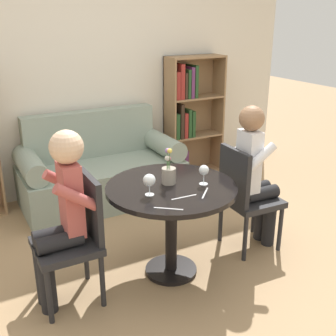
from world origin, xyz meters
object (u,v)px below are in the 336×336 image
object	(u,v)px
person_right	(255,175)
wine_glass_right	(204,171)
chair_left	(76,234)
person_left	(61,214)
bookshelf_right	(187,116)
wine_glass_left	(149,181)
chair_right	(245,194)
couch	(101,172)
flower_vase	(169,173)

from	to	relation	value
person_right	wine_glass_right	bearing A→B (deg)	102.99
chair_left	person_left	distance (m)	0.19
bookshelf_right	wine_glass_right	size ratio (longest dim) A/B	9.74
person_left	wine_glass_left	world-z (taller)	person_left
chair_right	wine_glass_left	xyz separation A→B (m)	(-0.92, -0.10, 0.33)
wine_glass_left	couch	bearing A→B (deg)	82.57
chair_left	bookshelf_right	bearing A→B (deg)	132.68
wine_glass_right	flower_vase	world-z (taller)	flower_vase
bookshelf_right	chair_right	world-z (taller)	bookshelf_right
bookshelf_right	wine_glass_right	world-z (taller)	bookshelf_right
person_right	chair_left	bearing A→B (deg)	91.50
couch	flower_vase	world-z (taller)	flower_vase
wine_glass_right	flower_vase	xyz separation A→B (m)	(-0.22, 0.14, -0.02)
person_right	flower_vase	size ratio (longest dim) A/B	4.48
chair_left	wine_glass_right	bearing A→B (deg)	82.29
wine_glass_right	couch	bearing A→B (deg)	97.71
chair_right	person_right	distance (m)	0.18
couch	flower_vase	bearing A→B (deg)	-89.80
chair_left	flower_vase	xyz separation A→B (m)	(0.72, 0.01, 0.31)
chair_right	person_right	world-z (taller)	person_right
person_left	couch	bearing A→B (deg)	152.23
person_left	wine_glass_right	size ratio (longest dim) A/B	8.33
chair_left	flower_vase	distance (m)	0.78
couch	chair_left	xyz separation A→B (m)	(-0.71, -1.50, 0.18)
bookshelf_right	flower_vase	size ratio (longest dim) A/B	5.20
person_right	wine_glass_left	bearing A→B (deg)	97.59
couch	person_left	world-z (taller)	person_left
person_right	flower_vase	xyz separation A→B (m)	(-0.79, 0.03, 0.15)
wine_glass_left	wine_glass_right	xyz separation A→B (m)	(0.43, -0.02, 0.00)
chair_left	person_left	world-z (taller)	person_left
bookshelf_right	person_right	bearing A→B (deg)	-103.21
wine_glass_left	bookshelf_right	bearing A→B (deg)	52.72
chair_right	flower_vase	xyz separation A→B (m)	(-0.70, 0.02, 0.31)
chair_right	flower_vase	world-z (taller)	flower_vase
couch	wine_glass_left	xyz separation A→B (m)	(-0.21, -1.61, 0.52)
person_left	wine_glass_left	distance (m)	0.62
wine_glass_right	flower_vase	distance (m)	0.26
chair_right	chair_left	bearing A→B (deg)	91.69
wine_glass_left	flower_vase	xyz separation A→B (m)	(0.22, 0.12, -0.02)
wine_glass_left	wine_glass_right	distance (m)	0.43
bookshelf_right	wine_glass_left	xyz separation A→B (m)	(-1.43, -1.88, 0.10)
couch	chair_right	xyz separation A→B (m)	(0.71, -1.51, 0.18)
chair_right	flower_vase	distance (m)	0.77
flower_vase	wine_glass_right	bearing A→B (deg)	-32.23
chair_left	chair_right	bearing A→B (deg)	89.66
wine_glass_left	flower_vase	distance (m)	0.25
flower_vase	person_right	bearing A→B (deg)	-1.89
bookshelf_right	flower_vase	world-z (taller)	bookshelf_right
couch	wine_glass_right	distance (m)	1.72
chair_left	wine_glass_left	size ratio (longest dim) A/B	5.90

